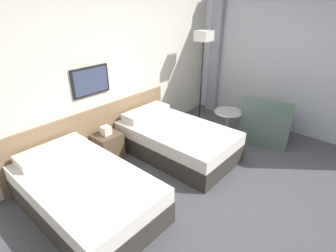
{
  "coord_description": "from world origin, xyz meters",
  "views": [
    {
      "loc": [
        -2.69,
        -1.54,
        2.44
      ],
      "look_at": [
        0.06,
        0.87,
        0.66
      ],
      "focal_mm": 28.0,
      "sensor_mm": 36.0,
      "label": 1
    }
  ],
  "objects_px": {
    "nightstand": "(108,146)",
    "side_table": "(228,120)",
    "floor_lamp": "(203,44)",
    "armchair": "(265,126)",
    "bed_near_window": "(176,140)",
    "bed_near_door": "(85,192)"
  },
  "relations": [
    {
      "from": "floor_lamp",
      "to": "side_table",
      "type": "height_order",
      "value": "floor_lamp"
    },
    {
      "from": "bed_near_door",
      "to": "armchair",
      "type": "height_order",
      "value": "armchair"
    },
    {
      "from": "nightstand",
      "to": "floor_lamp",
      "type": "distance_m",
      "value": 2.66
    },
    {
      "from": "bed_near_window",
      "to": "side_table",
      "type": "height_order",
      "value": "bed_near_window"
    },
    {
      "from": "nightstand",
      "to": "side_table",
      "type": "relative_size",
      "value": 1.04
    },
    {
      "from": "nightstand",
      "to": "armchair",
      "type": "bearing_deg",
      "value": -34.28
    },
    {
      "from": "nightstand",
      "to": "side_table",
      "type": "height_order",
      "value": "nightstand"
    },
    {
      "from": "bed_near_door",
      "to": "armchair",
      "type": "distance_m",
      "value": 3.45
    },
    {
      "from": "floor_lamp",
      "to": "armchair",
      "type": "xyz_separation_m",
      "value": [
        0.17,
        -1.38,
        -1.37
      ]
    },
    {
      "from": "bed_near_door",
      "to": "bed_near_window",
      "type": "xyz_separation_m",
      "value": [
        1.79,
        0.0,
        0.0
      ]
    },
    {
      "from": "bed_near_door",
      "to": "armchair",
      "type": "bearing_deg",
      "value": -15.63
    },
    {
      "from": "nightstand",
      "to": "bed_near_window",
      "type": "bearing_deg",
      "value": -38.94
    },
    {
      "from": "nightstand",
      "to": "floor_lamp",
      "type": "bearing_deg",
      "value": -6.76
    },
    {
      "from": "bed_near_door",
      "to": "nightstand",
      "type": "bearing_deg",
      "value": 38.94
    },
    {
      "from": "nightstand",
      "to": "side_table",
      "type": "xyz_separation_m",
      "value": [
        1.89,
        -1.13,
        0.17
      ]
    },
    {
      "from": "bed_near_window",
      "to": "armchair",
      "type": "distance_m",
      "value": 1.79
    },
    {
      "from": "bed_near_window",
      "to": "nightstand",
      "type": "xyz_separation_m",
      "value": [
        -0.9,
        0.72,
        -0.02
      ]
    },
    {
      "from": "bed_near_door",
      "to": "floor_lamp",
      "type": "height_order",
      "value": "floor_lamp"
    },
    {
      "from": "side_table",
      "to": "bed_near_door",
      "type": "bearing_deg",
      "value": 171.65
    },
    {
      "from": "bed_near_window",
      "to": "floor_lamp",
      "type": "bearing_deg",
      "value": 18.64
    },
    {
      "from": "side_table",
      "to": "armchair",
      "type": "xyz_separation_m",
      "value": [
        0.53,
        -0.52,
        -0.15
      ]
    },
    {
      "from": "bed_near_window",
      "to": "nightstand",
      "type": "height_order",
      "value": "bed_near_window"
    }
  ]
}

